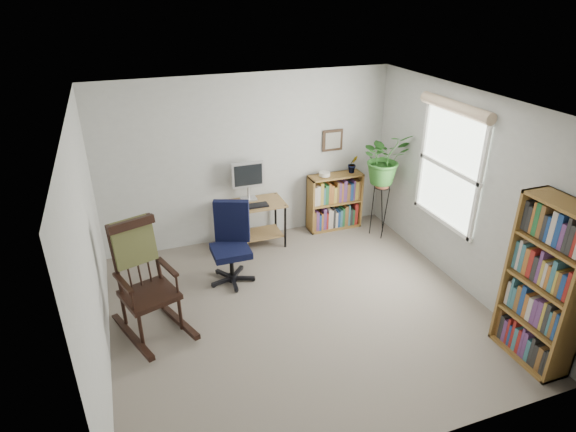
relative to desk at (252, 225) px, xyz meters
name	(u,v)px	position (x,y,z in m)	size (l,w,h in m)	color
floor	(300,311)	(0.07, -1.70, -0.33)	(4.20, 4.00, 0.00)	slate
ceiling	(302,106)	(0.07, -1.70, 2.07)	(4.20, 4.00, 0.00)	silver
wall_back	(249,160)	(0.07, 0.30, 0.87)	(4.20, 0.00, 2.40)	#B4B4B0
wall_front	(403,336)	(0.07, -3.70, 0.87)	(4.20, 0.00, 2.40)	#B4B4B0
wall_left	(90,253)	(-2.03, -1.70, 0.87)	(0.00, 4.00, 2.40)	#B4B4B0
wall_right	(465,192)	(2.17, -1.70, 0.87)	(0.00, 4.00, 2.40)	#B4B4B0
window	(449,169)	(2.13, -1.40, 1.07)	(0.12, 1.20, 1.50)	white
desk	(252,225)	(0.00, 0.00, 0.00)	(0.92, 0.51, 0.67)	olive
monitor	(248,181)	(0.00, 0.14, 0.61)	(0.46, 0.16, 0.56)	silver
keyboard	(254,206)	(0.00, -0.12, 0.35)	(0.40, 0.15, 0.03)	black
office_chair	(230,245)	(-0.51, -0.82, 0.19)	(0.57, 0.57, 1.05)	black
rocking_chair	(147,281)	(-1.55, -1.47, 0.31)	(0.67, 1.11, 1.29)	black
low_bookshelf	(335,202)	(1.35, 0.12, 0.10)	(0.83, 0.28, 0.87)	brown
tall_bookshelf	(545,285)	(1.99, -3.19, 0.53)	(0.32, 0.75, 1.72)	brown
plant_stand	(380,207)	(1.87, -0.34, 0.12)	(0.25, 0.25, 0.91)	black
spider_plant	(387,133)	(1.87, -0.34, 1.25)	(1.69, 1.88, 1.46)	#296122
potted_plant_small	(353,169)	(1.63, 0.13, 0.59)	(0.13, 0.24, 0.11)	#296122
framed_picture	(333,140)	(1.35, 0.27, 1.03)	(0.32, 0.04, 0.32)	black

